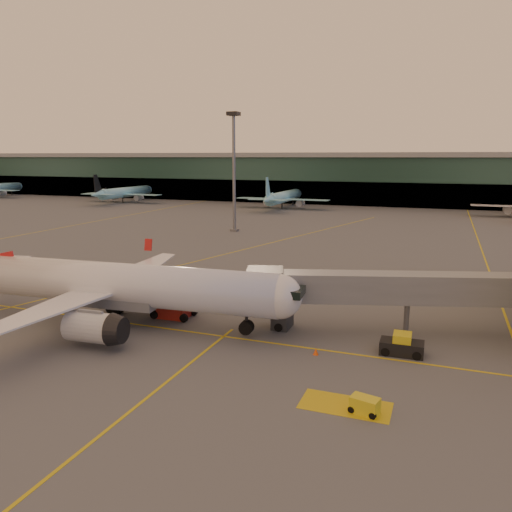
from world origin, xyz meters
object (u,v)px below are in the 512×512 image
(pushback_tug, at_px, (402,346))
(catering_truck, at_px, (172,295))
(main_airplane, at_px, (109,285))
(gpu_cart, at_px, (365,406))

(pushback_tug, bearing_deg, catering_truck, 174.08)
(main_airplane, height_order, catering_truck, main_airplane)
(main_airplane, relative_size, gpu_cart, 19.34)
(main_airplane, height_order, pushback_tug, main_airplane)
(main_airplane, distance_m, pushback_tug, 28.13)
(pushback_tug, bearing_deg, gpu_cart, -98.51)
(gpu_cart, relative_size, pushback_tug, 0.57)
(main_airplane, bearing_deg, catering_truck, 33.67)
(catering_truck, bearing_deg, main_airplane, -143.99)
(main_airplane, relative_size, pushback_tug, 11.02)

